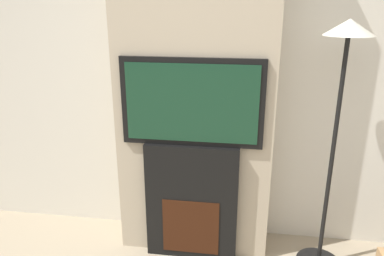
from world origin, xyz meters
name	(u,v)px	position (x,y,z in m)	size (l,w,h in m)	color
wall_back	(199,74)	(0.00, 2.03, 1.35)	(6.00, 0.06, 2.70)	silver
chimney_breast	(196,80)	(0.00, 1.83, 1.35)	(1.14, 0.35, 2.70)	tan
fireplace	(192,201)	(0.00, 1.65, 0.46)	(0.68, 0.15, 0.92)	black
television	(192,103)	(0.00, 1.65, 1.23)	(0.99, 0.07, 0.62)	black
floor_lamp	(340,96)	(0.96, 1.65, 1.31)	(0.33, 0.33, 1.79)	black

